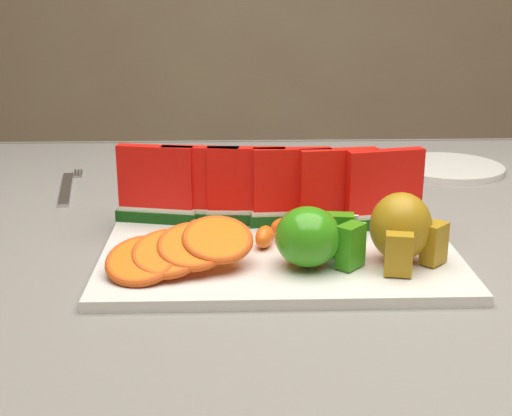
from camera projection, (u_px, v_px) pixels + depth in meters
table at (294, 303)px, 0.94m from camera, size 1.40×0.90×0.75m
tablecloth at (294, 259)px, 0.92m from camera, size 1.53×1.03×0.20m
platter at (278, 249)px, 0.83m from camera, size 0.40×0.30×0.01m
apple_cluster at (314, 237)px, 0.75m from camera, size 0.11×0.09×0.06m
pear_cluster at (403, 229)px, 0.76m from camera, size 0.09×0.09×0.08m
side_plate at (448, 168)px, 1.18m from camera, size 0.21×0.21×0.01m
fork at (67, 187)px, 1.08m from camera, size 0.04×0.19×0.00m
watermelon_row at (269, 189)px, 0.88m from camera, size 0.39×0.07×0.10m
orange_fan_front at (180, 250)px, 0.75m from camera, size 0.17×0.11×0.05m
orange_fan_back at (256, 198)px, 0.93m from camera, size 0.28×0.10×0.04m
tangerine_segments at (265, 230)px, 0.84m from camera, size 0.19×0.07×0.02m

